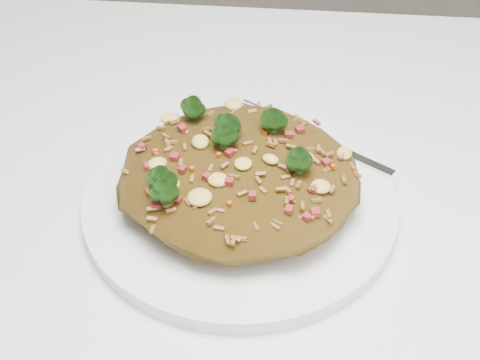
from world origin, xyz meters
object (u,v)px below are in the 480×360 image
at_px(fried_rice, 239,168).
at_px(dining_table, 301,339).
at_px(plate, 240,200).
at_px(fork, 319,141).

bearing_deg(fried_rice, dining_table, -47.18).
distance_m(dining_table, fried_rice, 0.16).
distance_m(dining_table, plate, 0.13).
bearing_deg(fried_rice, fork, 48.63).
xyz_separation_m(plate, fried_rice, (-0.00, 0.00, 0.03)).
relative_size(dining_table, fork, 8.24).
bearing_deg(dining_table, fork, 87.64).
xyz_separation_m(plate, fork, (0.06, 0.07, 0.01)).
xyz_separation_m(fried_rice, fork, (0.06, 0.07, -0.03)).
distance_m(plate, fried_rice, 0.03).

